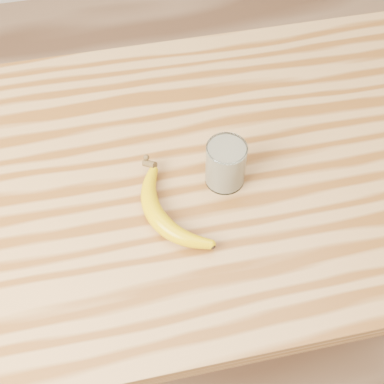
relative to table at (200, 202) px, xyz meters
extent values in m
plane|color=brown|center=(0.00, 0.00, -0.77)|extent=(4.00, 4.00, 0.00)
cube|color=#A1703E|center=(0.00, 0.00, 0.11)|extent=(1.20, 0.80, 0.04)
cylinder|color=brown|center=(0.54, 0.34, -0.34)|extent=(0.06, 0.06, 0.86)
cylinder|color=white|center=(0.04, -0.04, 0.18)|extent=(0.08, 0.08, 0.10)
torus|color=white|center=(0.04, -0.04, 0.23)|extent=(0.08, 0.08, 0.00)
cylinder|color=beige|center=(0.04, -0.04, 0.18)|extent=(0.07, 0.07, 0.09)
camera|label=1|loc=(-0.16, -0.66, 0.99)|focal=50.00mm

